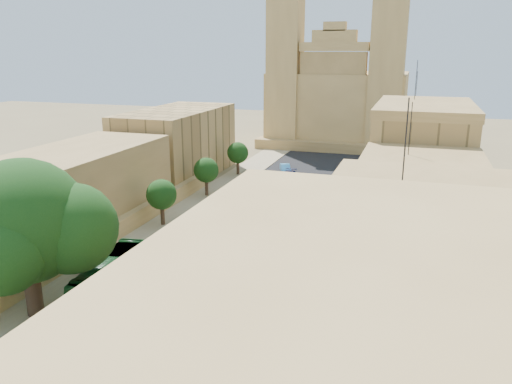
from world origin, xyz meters
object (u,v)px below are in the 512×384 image
Objects in this scene: olive_pickup at (283,246)px; car_white_b at (310,180)px; bus_green_north at (110,274)px; pedestrian_a at (298,313)px; bus_red_east at (279,284)px; car_dkblue at (288,176)px; street_tree_b at (161,195)px; church at (337,96)px; car_cream at (284,218)px; pedestrian_c at (299,278)px; car_blue_b at (285,168)px; street_tree_a at (94,233)px; street_tree_c at (206,170)px; street_tree_d at (238,153)px; red_truck at (176,313)px; ficus_tree at (26,226)px; bus_cream_east at (319,218)px; car_blue_a at (215,244)px; car_white_a at (234,206)px.

olive_pickup is 25.60m from car_white_b.
pedestrian_a is at bearing -10.50° from bus_green_north.
olive_pickup is 8.80m from bus_red_east.
bus_red_east is at bearing -50.33° from pedestrian_a.
street_tree_b is at bearing -112.60° from car_dkblue.
car_cream is (2.47, -50.35, -8.90)m from church.
car_white_b is (8.26, 36.51, -0.74)m from bus_green_north.
pedestrian_a is 5.79m from pedestrian_c.
car_cream is at bearing 18.88° from street_tree_b.
bus_red_east reaches higher than car_cream.
pedestrian_c reaches higher than car_blue_b.
pedestrian_a is (6.30, -20.05, 0.36)m from car_cream.
street_tree_a is 0.50× the size of bus_green_north.
street_tree_b is 24.61m from car_white_b.
church is 18.68× the size of pedestrian_a.
street_tree_b reaches higher than street_tree_c.
street_tree_d is 38.44m from pedestrian_c.
street_tree_a is 13.67m from red_truck.
street_tree_d reaches higher than car_dkblue.
olive_pickup is at bearing 48.89° from ficus_tree.
olive_pickup is at bearing -15.37° from street_tree_b.
street_tree_a is at bearing -98.54° from church.
street_tree_a is 17.77m from pedestrian_c.
bus_cream_east is (15.90, 23.49, -5.43)m from ficus_tree.
bus_red_east is 2.26× the size of car_blue_a.
car_white_a is at bearing 101.81° from car_blue_a.
pedestrian_c reaches higher than car_dkblue.
pedestrian_c reaches higher than car_cream.
bus_red_east is 4.67× the size of pedestrian_a.
olive_pickup is at bearing -65.96° from pedestrian_a.
street_tree_a is 0.53× the size of bus_cream_east.
street_tree_d is at bearing -41.84° from bus_red_east.
ficus_tree is 48.15m from car_blue_b.
street_tree_d is 1.32× the size of car_white_b.
church is 8.20× the size of car_cream.
pedestrian_c is at bearing -30.09° from street_tree_b.
bus_red_east is (15.90, 7.42, -5.47)m from ficus_tree.
red_truck is at bearing -70.76° from car_white_a.
olive_pickup is 32.39m from car_blue_b.
car_white_b is at bearing 69.42° from bus_green_north.
car_blue_a reaches higher than car_dkblue.
car_blue_a is at bearing 39.92° from street_tree_a.
street_tree_c is 33.61m from pedestrian_a.
pedestrian_a reaches higher than car_white_b.
street_tree_d is 40.18m from bus_red_east.
ficus_tree reaches higher than car_white_b.
olive_pickup reaches higher than car_white_b.
street_tree_b reaches higher than car_blue_a.
street_tree_b is 1.28× the size of car_blue_b.
pedestrian_c is at bearing -95.44° from car_blue_b.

